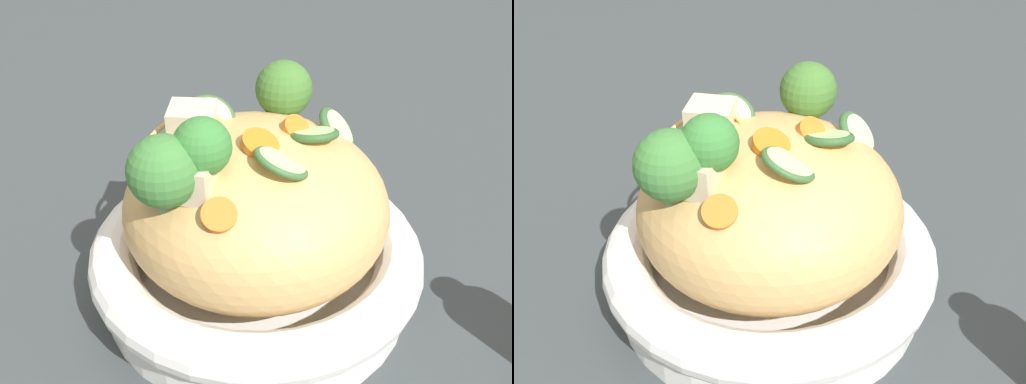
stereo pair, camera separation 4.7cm
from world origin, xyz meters
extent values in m
plane|color=#383E40|center=(0.00, 0.00, 0.00)|extent=(3.00, 3.00, 0.00)
cylinder|color=white|center=(0.00, 0.00, 0.01)|extent=(0.25, 0.25, 0.02)
torus|color=white|center=(0.00, 0.00, 0.04)|extent=(0.27, 0.27, 0.04)
ellipsoid|color=tan|center=(0.00, 0.00, 0.09)|extent=(0.21, 0.21, 0.13)
torus|color=#E1AA6C|center=(-0.01, 0.00, 0.14)|extent=(0.05, 0.05, 0.02)
torus|color=tan|center=(-0.04, -0.03, 0.14)|extent=(0.07, 0.07, 0.02)
cone|color=#9CBB75|center=(0.00, -0.05, 0.14)|extent=(0.03, 0.03, 0.02)
sphere|color=#397D37|center=(0.00, -0.05, 0.16)|extent=(0.06, 0.06, 0.04)
cone|color=#98B76F|center=(-0.03, 0.07, 0.13)|extent=(0.03, 0.03, 0.02)
sphere|color=#42732F|center=(-0.03, 0.07, 0.15)|extent=(0.07, 0.07, 0.05)
cone|color=#A0B57B|center=(-0.01, -0.08, 0.13)|extent=(0.02, 0.02, 0.02)
sphere|color=#3F7C39|center=(-0.01, -0.08, 0.15)|extent=(0.05, 0.05, 0.05)
cylinder|color=orange|center=(-0.05, -0.01, 0.15)|extent=(0.04, 0.04, 0.01)
cylinder|color=orange|center=(0.01, -0.01, 0.15)|extent=(0.03, 0.03, 0.02)
cylinder|color=orange|center=(0.02, 0.03, 0.15)|extent=(0.02, 0.02, 0.02)
cylinder|color=orange|center=(0.03, -0.07, 0.13)|extent=(0.03, 0.03, 0.02)
cylinder|color=beige|center=(0.04, -0.02, 0.15)|extent=(0.05, 0.05, 0.02)
torus|color=#3A6433|center=(0.04, -0.02, 0.15)|extent=(0.05, 0.05, 0.02)
cylinder|color=beige|center=(0.02, 0.07, 0.13)|extent=(0.04, 0.04, 0.03)
torus|color=#355D30|center=(0.02, 0.07, 0.13)|extent=(0.05, 0.05, 0.03)
cylinder|color=#C1E097|center=(0.03, 0.03, 0.15)|extent=(0.04, 0.04, 0.02)
torus|color=#325C2C|center=(0.03, 0.03, 0.15)|extent=(0.05, 0.05, 0.02)
cylinder|color=beige|center=(-0.05, 0.00, 0.15)|extent=(0.04, 0.04, 0.03)
torus|color=#395B34|center=(-0.05, 0.00, 0.15)|extent=(0.05, 0.05, 0.03)
cube|color=beige|center=(0.00, -0.06, 0.14)|extent=(0.04, 0.04, 0.03)
cube|color=beige|center=(-0.05, -0.01, 0.15)|extent=(0.05, 0.05, 0.03)
camera|label=1|loc=(0.26, -0.29, 0.36)|focal=42.72mm
camera|label=2|loc=(0.29, -0.26, 0.36)|focal=42.72mm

